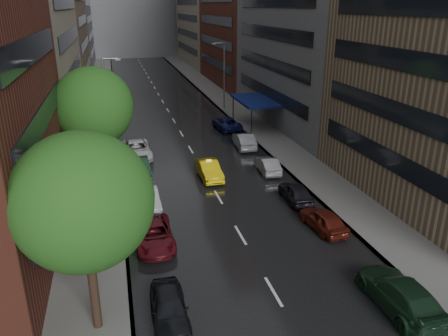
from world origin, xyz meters
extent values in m
cube|color=black|center=(0.00, 50.00, 0.01)|extent=(14.00, 140.00, 0.01)
cube|color=gray|center=(-9.00, 50.00, 0.07)|extent=(4.00, 140.00, 0.15)
cube|color=gray|center=(9.00, 50.00, 0.07)|extent=(4.00, 140.00, 0.15)
cube|color=#937A5B|center=(-15.00, 64.00, 11.00)|extent=(8.00, 28.00, 22.00)
cube|color=slate|center=(15.00, 36.00, 12.00)|extent=(8.00, 28.00, 24.00)
cube|color=gray|center=(15.00, 94.00, 14.00)|extent=(8.00, 32.00, 28.00)
cylinder|color=#382619|center=(-8.60, 3.39, 2.52)|extent=(0.40, 0.40, 5.05)
sphere|color=#1E5116|center=(-8.60, 3.39, 6.31)|extent=(5.77, 5.77, 5.77)
cylinder|color=#382619|center=(-8.60, 20.36, 2.61)|extent=(0.40, 0.40, 5.22)
sphere|color=#1E5116|center=(-8.60, 20.36, 6.52)|extent=(5.96, 5.96, 5.96)
cylinder|color=#382619|center=(-8.60, 33.71, 2.05)|extent=(0.40, 0.40, 4.09)
sphere|color=#1E5116|center=(-8.60, 33.71, 5.11)|extent=(4.68, 4.68, 4.68)
imported|color=yellow|center=(0.15, 20.02, 0.74)|extent=(1.69, 4.53, 1.48)
imported|color=black|center=(-5.40, 3.17, 0.70)|extent=(1.69, 4.11, 1.39)
imported|color=#5A1219|center=(-5.40, 10.19, 0.68)|extent=(2.28, 4.91, 1.36)
imported|color=#AEB1B8|center=(-5.40, 15.47, 0.76)|extent=(1.80, 4.68, 1.52)
imported|color=#193823|center=(-5.40, 22.19, 0.71)|extent=(1.72, 4.36, 1.41)
imported|color=silver|center=(-5.40, 26.85, 0.79)|extent=(2.80, 5.75, 1.57)
imported|color=#17331E|center=(5.40, 1.30, 0.80)|extent=(2.26, 5.51, 1.60)
imported|color=#5D1B12|center=(5.40, 9.43, 0.70)|extent=(2.06, 4.25, 1.40)
imported|color=black|center=(5.40, 13.99, 0.69)|extent=(1.81, 4.14, 1.39)
imported|color=gray|center=(5.40, 20.14, 0.67)|extent=(1.69, 4.18, 1.35)
imported|color=gray|center=(5.40, 27.28, 0.78)|extent=(1.98, 4.82, 1.55)
imported|color=#0F1346|center=(5.40, 34.44, 0.74)|extent=(2.73, 5.43, 1.48)
cylinder|color=gray|center=(-7.80, 30.00, 4.65)|extent=(0.18, 0.18, 9.00)
cube|color=gray|center=(-6.40, 30.00, 8.85)|extent=(0.50, 0.22, 0.16)
cylinder|color=gray|center=(7.80, 45.00, 4.65)|extent=(0.18, 0.18, 9.00)
cube|color=gray|center=(6.40, 45.00, 8.85)|extent=(0.50, 0.22, 0.16)
cube|color=navy|center=(9.00, 35.00, 3.15)|extent=(4.00, 8.00, 0.25)
cylinder|color=black|center=(7.40, 31.20, 1.65)|extent=(0.12, 0.12, 3.00)
cylinder|color=black|center=(7.40, 38.80, 1.65)|extent=(0.12, 0.12, 3.00)
camera|label=1|loc=(-7.00, -13.42, 13.71)|focal=35.00mm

